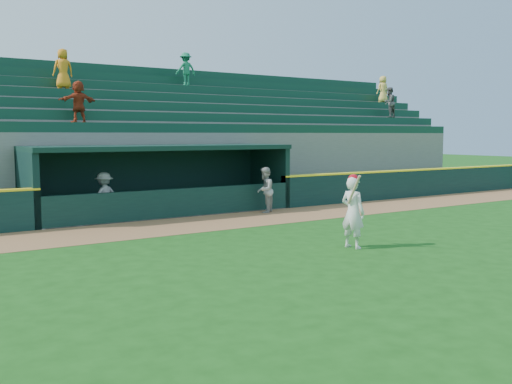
% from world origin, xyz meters
% --- Properties ---
extents(ground, '(120.00, 120.00, 0.00)m').
position_xyz_m(ground, '(0.00, 0.00, 0.00)').
color(ground, '#154912').
rests_on(ground, ground).
extents(warning_track, '(40.00, 3.00, 0.01)m').
position_xyz_m(warning_track, '(0.00, 4.90, 0.01)').
color(warning_track, brown).
rests_on(warning_track, ground).
extents(field_wall_right, '(15.50, 0.30, 1.20)m').
position_xyz_m(field_wall_right, '(12.25, 6.55, 0.60)').
color(field_wall_right, black).
rests_on(field_wall_right, ground).
extents(wall_stripe_right, '(15.50, 0.32, 0.06)m').
position_xyz_m(wall_stripe_right, '(12.25, 6.55, 1.23)').
color(wall_stripe_right, yellow).
rests_on(wall_stripe_right, field_wall_right).
extents(dugout_player_front, '(1.02, 1.00, 1.66)m').
position_xyz_m(dugout_player_front, '(3.21, 5.92, 0.83)').
color(dugout_player_front, '#9E9E99').
rests_on(dugout_player_front, ground).
extents(dugout_player_inside, '(1.17, 0.90, 1.59)m').
position_xyz_m(dugout_player_inside, '(-2.25, 7.41, 0.80)').
color(dugout_player_inside, '#A7A6A1').
rests_on(dugout_player_inside, ground).
extents(dugout, '(9.40, 2.80, 2.46)m').
position_xyz_m(dugout, '(0.00, 8.00, 1.36)').
color(dugout, slate).
rests_on(dugout, ground).
extents(stands, '(34.50, 6.25, 7.09)m').
position_xyz_m(stands, '(0.01, 12.57, 2.39)').
color(stands, slate).
rests_on(stands, ground).
extents(batter_at_plate, '(0.56, 0.85, 1.88)m').
position_xyz_m(batter_at_plate, '(1.40, -0.68, 0.93)').
color(batter_at_plate, silver).
rests_on(batter_at_plate, ground).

